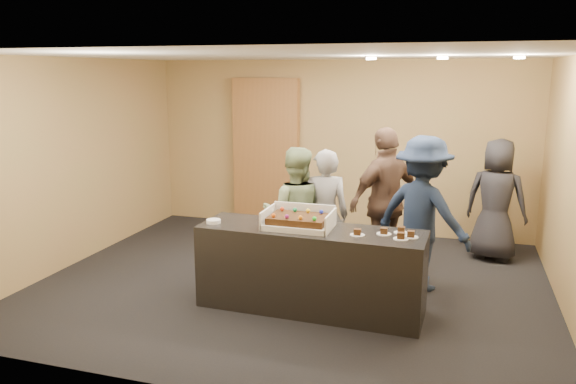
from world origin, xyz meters
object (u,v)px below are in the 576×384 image
Objects in this scene: serving_counter at (310,269)px; person_dark_suit at (496,200)px; person_navy_man at (422,214)px; person_brown_extra at (386,201)px; sheet_cake at (299,219)px; plate_stack at (214,221)px; cake_box at (299,223)px; person_server_grey at (324,215)px; person_sage_man at (295,214)px; storage_cabinet at (266,153)px.

person_dark_suit reaches higher than serving_counter.
person_navy_man is 0.98× the size of person_brown_extra.
serving_counter is 3.94× the size of sheet_cake.
person_brown_extra is at bearing 41.70° from plate_stack.
cake_box is 4.54× the size of plate_stack.
sheet_cake is at bearing 69.77° from person_server_grey.
person_navy_man is (1.50, 0.12, 0.08)m from person_sage_man.
person_sage_man is (-0.35, -0.09, 0.01)m from person_server_grey.
person_navy_man reaches higher than plate_stack.
person_brown_extra reaches higher than cake_box.
sheet_cake is 0.93m from person_server_grey.
serving_counter is 1.46× the size of person_sage_man.
person_navy_man reaches higher than person_dark_suit.
person_navy_man is (2.16, 1.04, -0.01)m from plate_stack.
person_server_grey is (-0.07, 0.91, 0.36)m from serving_counter.
person_brown_extra is (1.68, 1.49, 0.01)m from plate_stack.
person_sage_man is 1.51m from person_navy_man.
storage_cabinet is 3.63m from person_dark_suit.
cake_box is 1.53m from person_navy_man.
plate_stack is (-0.94, -0.12, -0.03)m from cake_box.
person_sage_man is 0.99× the size of person_dark_suit.
storage_cabinet is 15.39× the size of plate_stack.
person_dark_suit is (1.96, 2.34, 0.38)m from serving_counter.
person_brown_extra is (0.74, 1.37, -0.02)m from cake_box.
sheet_cake reaches higher than serving_counter.
person_server_grey is 0.98× the size of person_dark_suit.
serving_counter is at bearing 78.29° from person_server_grey.
person_sage_man is at bearing 48.44° from person_dark_suit.
person_navy_man is (2.66, -2.13, -0.30)m from storage_cabinet.
sheet_cake is 1.58m from person_brown_extra.
person_sage_man reaches higher than sheet_cake.
sheet_cake is at bearing -64.82° from storage_cabinet.
cake_box is 0.85m from person_sage_man.
person_server_grey is at bearing 85.93° from sheet_cake.
person_brown_extra reaches higher than plate_stack.
person_sage_man is at bearing -18.57° from person_brown_extra.
plate_stack is 2.40m from person_navy_man.
person_sage_man is 0.91× the size of person_navy_man.
cake_box is (-0.13, 0.03, 0.50)m from serving_counter.
person_sage_man is at bearing 109.65° from cake_box.
person_server_grey is at bearing 44.96° from plate_stack.
person_dark_suit is at bearing 51.85° from serving_counter.
person_dark_suit is (2.09, 2.34, -0.17)m from sheet_cake.
plate_stack is (-0.94, -0.10, -0.08)m from sheet_cake.
person_brown_extra is at bearing -163.58° from person_sage_man.
storage_cabinet is 2.67m from person_server_grey.
person_dark_suit is (1.36, 0.94, -0.10)m from person_brown_extra.
sheet_cake is 1.54m from person_navy_man.
person_sage_man is at bearing 109.04° from sheet_cake.
storage_cabinet is at bearing 118.94° from serving_counter.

